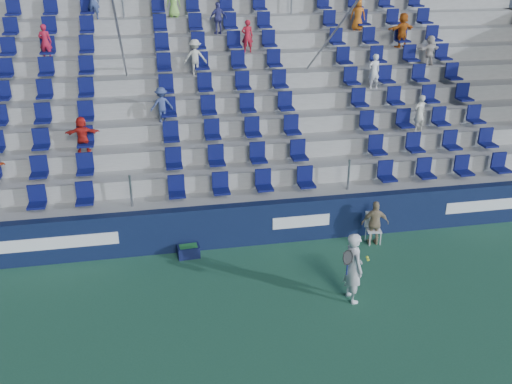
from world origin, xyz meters
The scene contains 7 objects.
ground centered at (0.00, 0.00, 0.00)m, with size 70.00×70.00×0.00m, color #296045.
sponsor_wall centered at (0.00, 3.15, 0.60)m, with size 24.00×0.32×1.20m.
grandstand centered at (0.00, 8.24, 2.14)m, with size 24.00×8.17×6.63m.
tennis_player centered at (1.95, 0.08, 0.87)m, with size 0.69×0.68×1.73m.
line_judge_chair centered at (3.44, 2.64, 0.50)m, with size 0.44×0.45×0.88m.
line_judge centered at (3.44, 2.50, 0.64)m, with size 0.75×0.31×1.27m, color tan.
ball_bin centered at (-1.63, 2.75, 0.17)m, with size 0.60×0.41×0.32m.
Camera 1 is at (-2.32, -10.47, 7.70)m, focal length 40.00 mm.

